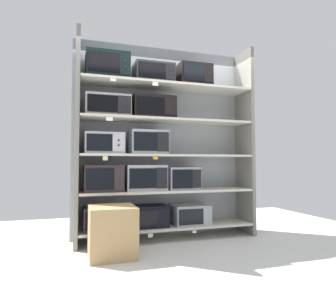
{
  "coord_description": "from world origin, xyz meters",
  "views": [
    {
      "loc": [
        -1.23,
        -3.88,
        1.0
      ],
      "look_at": [
        0.0,
        0.0,
        1.22
      ],
      "focal_mm": 32.37,
      "sensor_mm": 36.0,
      "label": 1
    }
  ],
  "objects_px": {
    "microwave_5": "(182,178)",
    "microwave_1": "(147,216)",
    "microwave_0": "(102,218)",
    "microwave_4": "(145,178)",
    "microwave_9": "(153,108)",
    "microwave_10": "(107,67)",
    "microwave_7": "(148,143)",
    "shipping_carton": "(112,231)",
    "microwave_2": "(190,214)",
    "microwave_11": "(153,74)",
    "microwave_3": "(104,178)",
    "microwave_6": "(104,143)",
    "microwave_12": "(192,77)",
    "microwave_8": "(108,106)"
  },
  "relations": [
    {
      "from": "microwave_9",
      "to": "microwave_0",
      "type": "bearing_deg",
      "value": -179.98
    },
    {
      "from": "microwave_0",
      "to": "microwave_9",
      "type": "height_order",
      "value": "microwave_9"
    },
    {
      "from": "microwave_3",
      "to": "microwave_4",
      "type": "xyz_separation_m",
      "value": [
        0.54,
        0.0,
        -0.0
      ]
    },
    {
      "from": "microwave_0",
      "to": "microwave_9",
      "type": "relative_size",
      "value": 0.82
    },
    {
      "from": "microwave_5",
      "to": "microwave_1",
      "type": "bearing_deg",
      "value": 179.94
    },
    {
      "from": "microwave_0",
      "to": "microwave_3",
      "type": "xyz_separation_m",
      "value": [
        0.01,
        -0.0,
        0.49
      ]
    },
    {
      "from": "microwave_1",
      "to": "microwave_9",
      "type": "relative_size",
      "value": 0.93
    },
    {
      "from": "microwave_2",
      "to": "microwave_5",
      "type": "relative_size",
      "value": 1.15
    },
    {
      "from": "microwave_5",
      "to": "microwave_4",
      "type": "bearing_deg",
      "value": 179.97
    },
    {
      "from": "microwave_8",
      "to": "microwave_3",
      "type": "bearing_deg",
      "value": -179.87
    },
    {
      "from": "microwave_3",
      "to": "microwave_5",
      "type": "xyz_separation_m",
      "value": [
        1.05,
        -0.0,
        -0.02
      ]
    },
    {
      "from": "microwave_2",
      "to": "microwave_6",
      "type": "bearing_deg",
      "value": -179.99
    },
    {
      "from": "microwave_4",
      "to": "shipping_carton",
      "type": "xyz_separation_m",
      "value": [
        -0.49,
        -0.55,
        -0.54
      ]
    },
    {
      "from": "microwave_2",
      "to": "microwave_8",
      "type": "relative_size",
      "value": 0.87
    },
    {
      "from": "microwave_10",
      "to": "microwave_11",
      "type": "bearing_deg",
      "value": -0.02
    },
    {
      "from": "microwave_1",
      "to": "microwave_6",
      "type": "height_order",
      "value": "microwave_6"
    },
    {
      "from": "microwave_0",
      "to": "microwave_4",
      "type": "relative_size",
      "value": 0.87
    },
    {
      "from": "microwave_11",
      "to": "microwave_3",
      "type": "bearing_deg",
      "value": -180.0
    },
    {
      "from": "microwave_4",
      "to": "microwave_11",
      "type": "relative_size",
      "value": 1.0
    },
    {
      "from": "microwave_5",
      "to": "microwave_9",
      "type": "relative_size",
      "value": 0.76
    },
    {
      "from": "microwave_1",
      "to": "microwave_10",
      "type": "bearing_deg",
      "value": -180.0
    },
    {
      "from": "microwave_1",
      "to": "microwave_7",
      "type": "xyz_separation_m",
      "value": [
        0.0,
        -0.0,
        0.96
      ]
    },
    {
      "from": "microwave_7",
      "to": "microwave_2",
      "type": "bearing_deg",
      "value": 0.0
    },
    {
      "from": "microwave_3",
      "to": "microwave_5",
      "type": "bearing_deg",
      "value": -0.01
    },
    {
      "from": "microwave_6",
      "to": "microwave_8",
      "type": "distance_m",
      "value": 0.48
    },
    {
      "from": "microwave_12",
      "to": "microwave_8",
      "type": "bearing_deg",
      "value": 180.0
    },
    {
      "from": "microwave_0",
      "to": "microwave_5",
      "type": "bearing_deg",
      "value": -0.01
    },
    {
      "from": "microwave_7",
      "to": "microwave_10",
      "type": "distance_m",
      "value": 1.1
    },
    {
      "from": "microwave_3",
      "to": "microwave_10",
      "type": "height_order",
      "value": "microwave_10"
    },
    {
      "from": "microwave_7",
      "to": "shipping_carton",
      "type": "distance_m",
      "value": 1.26
    },
    {
      "from": "microwave_9",
      "to": "microwave_10",
      "type": "relative_size",
      "value": 1.03
    },
    {
      "from": "microwave_5",
      "to": "microwave_7",
      "type": "bearing_deg",
      "value": 179.97
    },
    {
      "from": "microwave_2",
      "to": "shipping_carton",
      "type": "height_order",
      "value": "shipping_carton"
    },
    {
      "from": "microwave_0",
      "to": "microwave_1",
      "type": "bearing_deg",
      "value": 0.03
    },
    {
      "from": "microwave_10",
      "to": "microwave_7",
      "type": "bearing_deg",
      "value": -0.02
    },
    {
      "from": "microwave_12",
      "to": "microwave_10",
      "type": "bearing_deg",
      "value": 179.99
    },
    {
      "from": "microwave_6",
      "to": "microwave_0",
      "type": "bearing_deg",
      "value": 179.76
    },
    {
      "from": "microwave_3",
      "to": "shipping_carton",
      "type": "bearing_deg",
      "value": -85.26
    },
    {
      "from": "microwave_9",
      "to": "microwave_11",
      "type": "bearing_deg",
      "value": -2.38
    },
    {
      "from": "microwave_0",
      "to": "microwave_11",
      "type": "height_order",
      "value": "microwave_11"
    },
    {
      "from": "microwave_1",
      "to": "microwave_7",
      "type": "height_order",
      "value": "microwave_7"
    },
    {
      "from": "microwave_0",
      "to": "microwave_4",
      "type": "xyz_separation_m",
      "value": [
        0.55,
        0.0,
        0.49
      ]
    },
    {
      "from": "microwave_0",
      "to": "shipping_carton",
      "type": "xyz_separation_m",
      "value": [
        0.06,
        -0.55,
        -0.05
      ]
    },
    {
      "from": "microwave_12",
      "to": "shipping_carton",
      "type": "height_order",
      "value": "microwave_12"
    },
    {
      "from": "microwave_2",
      "to": "microwave_3",
      "type": "bearing_deg",
      "value": -179.99
    },
    {
      "from": "microwave_0",
      "to": "microwave_7",
      "type": "xyz_separation_m",
      "value": [
        0.58,
        0.0,
        0.95
      ]
    },
    {
      "from": "microwave_9",
      "to": "microwave_10",
      "type": "xyz_separation_m",
      "value": [
        -0.6,
        -0.0,
        0.49
      ]
    },
    {
      "from": "microwave_2",
      "to": "microwave_7",
      "type": "distance_m",
      "value": 1.13
    },
    {
      "from": "microwave_7",
      "to": "microwave_10",
      "type": "xyz_separation_m",
      "value": [
        -0.53,
        0.0,
        0.96
      ]
    },
    {
      "from": "microwave_2",
      "to": "microwave_11",
      "type": "height_order",
      "value": "microwave_11"
    }
  ]
}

